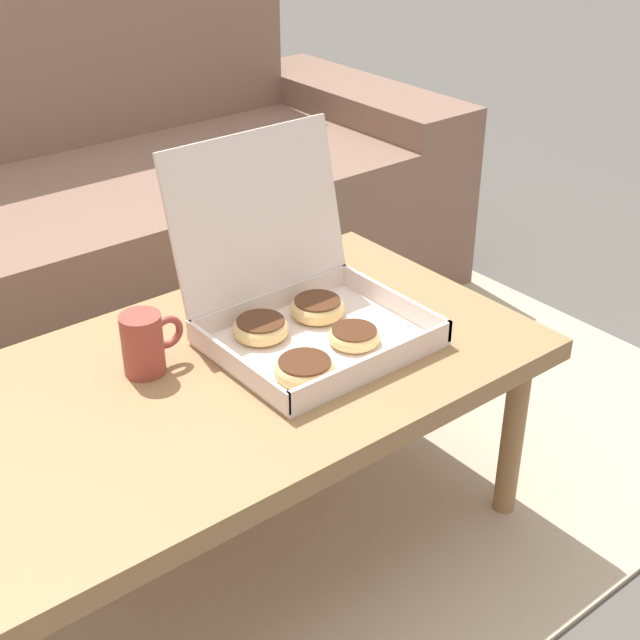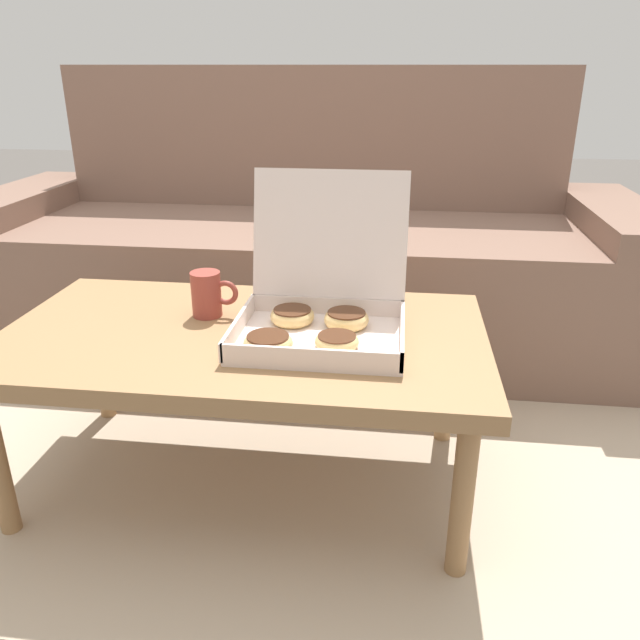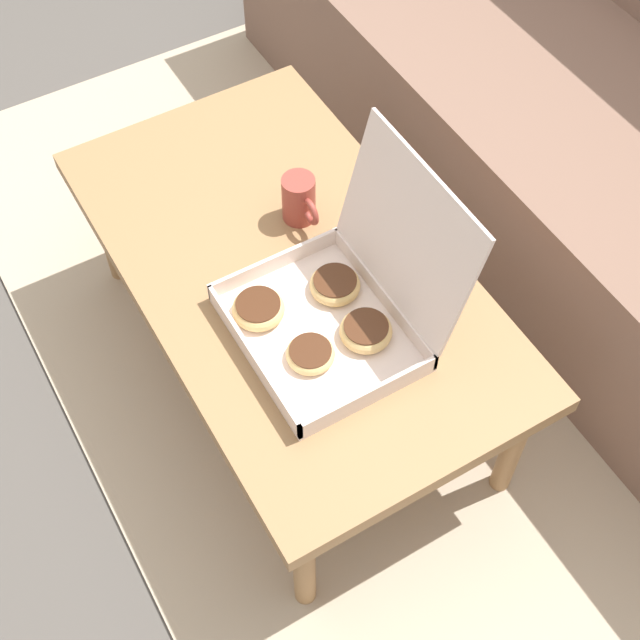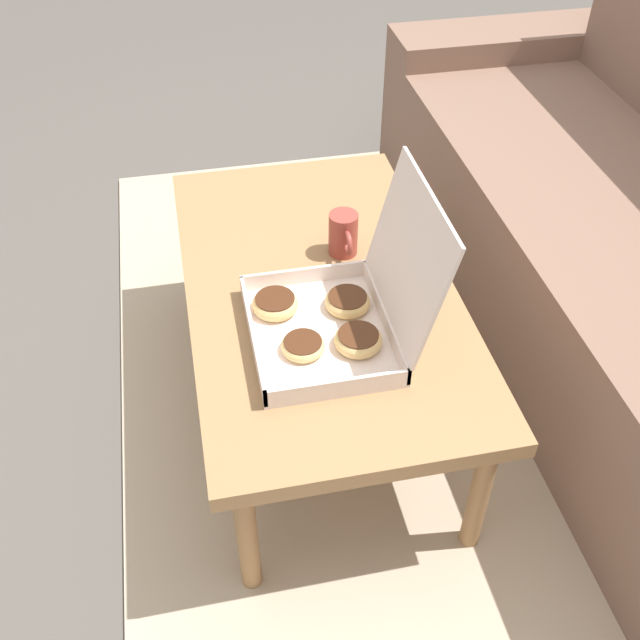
{
  "view_description": "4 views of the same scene",
  "coord_description": "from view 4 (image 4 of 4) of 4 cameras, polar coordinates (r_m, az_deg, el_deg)",
  "views": [
    {
      "loc": [
        -0.67,
        -1.23,
        1.23
      ],
      "look_at": [
        0.18,
        -0.17,
        0.46
      ],
      "focal_mm": 50.0,
      "sensor_mm": 36.0,
      "label": 1
    },
    {
      "loc": [
        0.34,
        -1.4,
        0.97
      ],
      "look_at": [
        0.18,
        -0.17,
        0.46
      ],
      "focal_mm": 35.0,
      "sensor_mm": 36.0,
      "label": 2
    },
    {
      "loc": [
        1.02,
        -0.66,
        1.83
      ],
      "look_at": [
        0.18,
        -0.17,
        0.46
      ],
      "focal_mm": 50.0,
      "sensor_mm": 36.0,
      "label": 3
    },
    {
      "loc": [
        1.32,
        -0.4,
        1.52
      ],
      "look_at": [
        0.18,
        -0.17,
        0.46
      ],
      "focal_mm": 42.0,
      "sensor_mm": 36.0,
      "label": 4
    }
  ],
  "objects": [
    {
      "name": "ground_plane",
      "position": [
        2.06,
        3.62,
        -5.58
      ],
      "size": [
        12.0,
        12.0,
        0.0
      ],
      "primitive_type": "plane",
      "color": "#514C47"
    },
    {
      "name": "area_rug",
      "position": [
        2.13,
        11.47,
        -4.19
      ],
      "size": [
        2.49,
        1.91,
        0.01
      ],
      "primitive_type": "cube",
      "color": "tan",
      "rests_on": "ground_plane"
    },
    {
      "name": "pastry_box",
      "position": [
        1.59,
        1.48,
        0.72
      ],
      "size": [
        0.36,
        0.37,
        0.34
      ],
      "color": "silver",
      "rests_on": "coffee_table"
    },
    {
      "name": "coffee_table",
      "position": [
        1.78,
        -0.1,
        1.84
      ],
      "size": [
        1.09,
        0.62,
        0.41
      ],
      "color": "#997047",
      "rests_on": "ground_plane"
    },
    {
      "name": "coffee_mug",
      "position": [
        1.81,
        1.81,
        6.53
      ],
      "size": [
        0.11,
        0.07,
        0.11
      ],
      "color": "#993D33",
      "rests_on": "coffee_table"
    }
  ]
}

